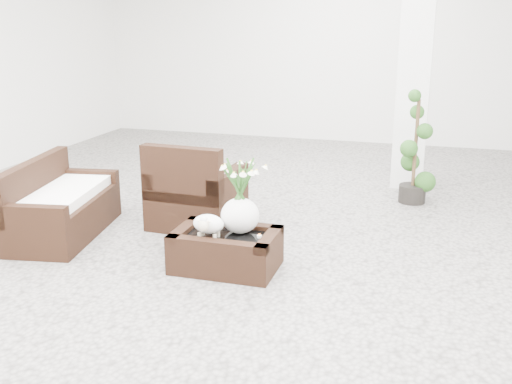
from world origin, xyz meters
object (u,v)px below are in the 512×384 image
(armchair, at_px, (197,183))
(loveseat, at_px, (62,199))
(coffee_table, at_px, (226,252))
(topiary, at_px, (415,148))

(armchair, bearing_deg, loveseat, 33.64)
(coffee_table, xyz_separation_m, topiary, (1.47, 2.51, 0.50))
(coffee_table, distance_m, loveseat, 1.91)
(topiary, bearing_deg, coffee_table, -120.44)
(loveseat, relative_size, topiary, 1.09)
(armchair, distance_m, topiary, 2.62)
(loveseat, xyz_separation_m, topiary, (3.34, 2.17, 0.28))
(coffee_table, bearing_deg, topiary, 59.56)
(topiary, bearing_deg, armchair, -145.69)
(coffee_table, xyz_separation_m, armchair, (-0.69, 1.03, 0.30))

